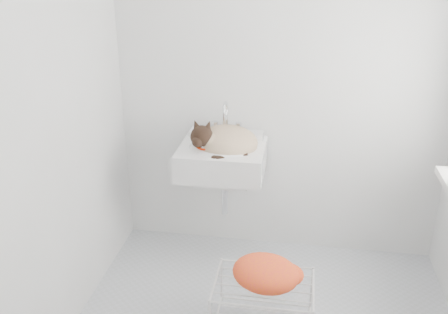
# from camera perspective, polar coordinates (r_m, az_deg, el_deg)

# --- Properties ---
(back_wall) EXTENTS (2.20, 0.02, 2.50)m
(back_wall) POSITION_cam_1_polar(r_m,az_deg,el_deg) (3.22, 6.79, 9.20)
(back_wall) COLOR white
(back_wall) RESTS_ON ground
(left_wall) EXTENTS (0.02, 2.00, 2.50)m
(left_wall) POSITION_cam_1_polar(r_m,az_deg,el_deg) (2.57, -19.81, 4.38)
(left_wall) COLOR white
(left_wall) RESTS_ON ground
(sink) EXTENTS (0.55, 0.48, 0.22)m
(sink) POSITION_cam_1_polar(r_m,az_deg,el_deg) (3.13, -0.20, 1.26)
(sink) COLOR white
(sink) RESTS_ON back_wall
(faucet) EXTENTS (0.20, 0.14, 0.20)m
(faucet) POSITION_cam_1_polar(r_m,az_deg,el_deg) (3.25, 0.32, 4.71)
(faucet) COLOR silver
(faucet) RESTS_ON sink
(cat) EXTENTS (0.46, 0.40, 0.27)m
(cat) POSITION_cam_1_polar(r_m,az_deg,el_deg) (3.10, -0.01, 1.81)
(cat) COLOR tan
(cat) RESTS_ON sink
(wire_rack) EXTENTS (0.54, 0.38, 0.32)m
(wire_rack) POSITION_cam_1_polar(r_m,az_deg,el_deg) (2.90, 4.55, -17.14)
(wire_rack) COLOR silver
(wire_rack) RESTS_ON floor
(towel) EXTENTS (0.42, 0.34, 0.15)m
(towel) POSITION_cam_1_polar(r_m,az_deg,el_deg) (2.76, 4.84, -14.14)
(towel) COLOR #FF8800
(towel) RESTS_ON wire_rack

